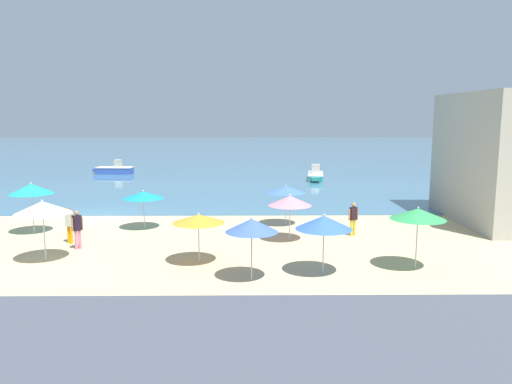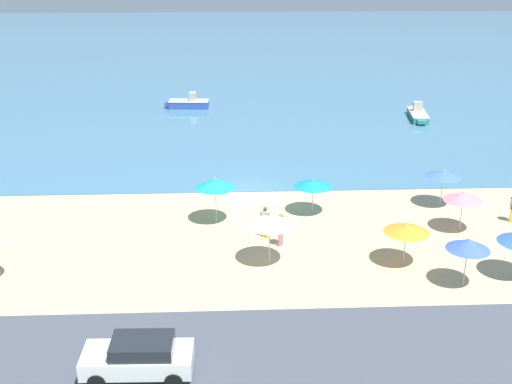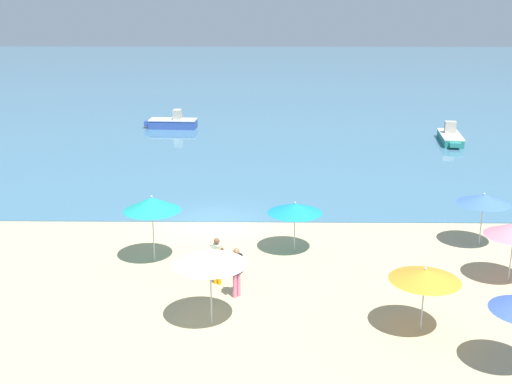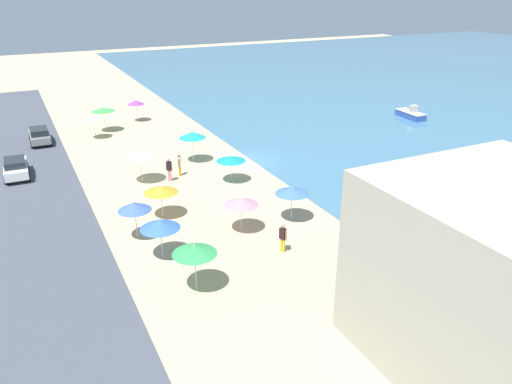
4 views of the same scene
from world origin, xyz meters
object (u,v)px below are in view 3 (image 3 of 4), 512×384
object	(u,v)px
beach_umbrella_0	(152,204)
bather_2	(237,270)
beach_umbrella_9	(295,208)
skiff_nearshore	(450,137)
beach_umbrella_5	(425,275)
bather_1	(217,258)
skiff_offshore	(173,123)
beach_umbrella_2	(484,199)
beach_umbrella_8	(210,256)

from	to	relation	value
beach_umbrella_0	bather_2	world-z (taller)	beach_umbrella_0
beach_umbrella_9	bather_2	distance (m)	4.81
skiff_nearshore	bather_2	bearing A→B (deg)	-119.83
beach_umbrella_5	skiff_nearshore	size ratio (longest dim) A/B	0.46
bather_1	bather_2	xyz separation A→B (m)	(0.75, -1.06, 0.03)
beach_umbrella_5	skiff_offshore	xyz separation A→B (m)	(-12.19, 32.07, -1.42)
bather_1	skiff_offshore	xyz separation A→B (m)	(-5.58, 28.70, -0.51)
beach_umbrella_2	skiff_offshore	xyz separation A→B (m)	(-16.34, 24.78, -1.56)
bather_2	skiff_offshore	xyz separation A→B (m)	(-6.33, 29.76, -0.55)
bather_2	beach_umbrella_5	bearing A→B (deg)	-21.53
beach_umbrella_2	bather_1	bearing A→B (deg)	-159.99
beach_umbrella_5	beach_umbrella_2	bearing A→B (deg)	60.37
bather_2	skiff_offshore	bearing A→B (deg)	102.01
beach_umbrella_8	beach_umbrella_9	world-z (taller)	beach_umbrella_8
beach_umbrella_2	beach_umbrella_9	xyz separation A→B (m)	(-7.82, -0.78, -0.17)
beach_umbrella_8	bather_1	bearing A→B (deg)	90.57
beach_umbrella_9	beach_umbrella_8	bearing A→B (deg)	-115.30
bather_1	skiff_offshore	world-z (taller)	bather_1
skiff_offshore	beach_umbrella_9	bearing A→B (deg)	-71.57
beach_umbrella_8	beach_umbrella_9	bearing A→B (deg)	64.70
beach_umbrella_8	skiff_offshore	bearing A→B (deg)	100.03
beach_umbrella_8	skiff_nearshore	bearing A→B (deg)	60.82
skiff_nearshore	skiff_offshore	distance (m)	21.17
beach_umbrella_0	bather_1	size ratio (longest dim) A/B	1.53
beach_umbrella_5	beach_umbrella_8	xyz separation A→B (m)	(-6.58, 0.36, 0.43)
beach_umbrella_8	skiff_nearshore	distance (m)	30.80
beach_umbrella_8	beach_umbrella_9	xyz separation A→B (m)	(2.91, 6.15, -0.45)
beach_umbrella_5	beach_umbrella_9	world-z (taller)	beach_umbrella_5
beach_umbrella_8	skiff_offshore	size ratio (longest dim) A/B	0.64
bather_2	skiff_nearshore	distance (m)	28.69
beach_umbrella_2	skiff_offshore	size ratio (longest dim) A/B	0.55
beach_umbrella_5	bather_1	bearing A→B (deg)	152.98
beach_umbrella_5	skiff_nearshore	xyz separation A→B (m)	(8.41, 27.20, -1.48)
beach_umbrella_9	beach_umbrella_5	bearing A→B (deg)	-60.57
beach_umbrella_9	bather_2	bearing A→B (deg)	-117.50
beach_umbrella_5	bather_1	distance (m)	7.47
beach_umbrella_0	bather_1	xyz separation A→B (m)	(2.64, -2.07, -1.38)
bather_1	skiff_nearshore	bearing A→B (deg)	57.77
beach_umbrella_5	beach_umbrella_8	size ratio (longest dim) A/B	0.83
beach_umbrella_5	beach_umbrella_9	size ratio (longest dim) A/B	0.98
skiff_offshore	beach_umbrella_2	bearing A→B (deg)	-56.61
beach_umbrella_0	skiff_offshore	xyz separation A→B (m)	(-2.94, 26.63, -1.89)
bather_2	beach_umbrella_9	bearing A→B (deg)	62.50
beach_umbrella_2	bather_2	bearing A→B (deg)	-153.54
beach_umbrella_5	bather_1	xyz separation A→B (m)	(-6.61, 3.37, -0.91)
skiff_offshore	beach_umbrella_8	bearing A→B (deg)	-79.97
beach_umbrella_9	skiff_nearshore	distance (m)	24.00
beach_umbrella_8	beach_umbrella_9	distance (m)	6.82
beach_umbrella_0	beach_umbrella_8	bearing A→B (deg)	-62.28
beach_umbrella_8	skiff_nearshore	world-z (taller)	beach_umbrella_8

